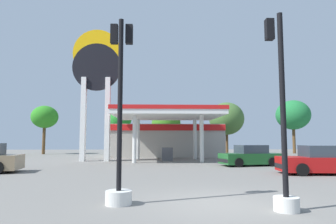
{
  "coord_description": "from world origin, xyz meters",
  "views": [
    {
      "loc": [
        -1.73,
        -8.35,
        1.79
      ],
      "look_at": [
        -0.88,
        14.6,
        3.92
      ],
      "focal_mm": 31.61,
      "sensor_mm": 36.0,
      "label": 1
    }
  ],
  "objects_px": {
    "car_1": "(250,156)",
    "tree_0": "(45,117)",
    "tree_3": "(227,119)",
    "tree_1": "(120,119)",
    "tree_4": "(293,115)",
    "traffic_signal_0": "(120,141)",
    "traffic_signal_1": "(283,145)",
    "tree_2": "(166,124)",
    "station_pole_sign": "(96,77)",
    "car_2": "(321,161)"
  },
  "relations": [
    {
      "from": "tree_1",
      "to": "traffic_signal_1",
      "type": "bearing_deg",
      "value": -75.62
    },
    {
      "from": "station_pole_sign",
      "to": "traffic_signal_0",
      "type": "relative_size",
      "value": 2.12
    },
    {
      "from": "tree_1",
      "to": "tree_2",
      "type": "height_order",
      "value": "tree_1"
    },
    {
      "from": "car_1",
      "to": "tree_0",
      "type": "distance_m",
      "value": 26.44
    },
    {
      "from": "car_1",
      "to": "tree_1",
      "type": "height_order",
      "value": "tree_1"
    },
    {
      "from": "traffic_signal_1",
      "to": "tree_2",
      "type": "height_order",
      "value": "tree_2"
    },
    {
      "from": "tree_3",
      "to": "tree_1",
      "type": "bearing_deg",
      "value": 171.57
    },
    {
      "from": "car_1",
      "to": "traffic_signal_1",
      "type": "relative_size",
      "value": 0.82
    },
    {
      "from": "traffic_signal_1",
      "to": "car_2",
      "type": "bearing_deg",
      "value": 55.61
    },
    {
      "from": "tree_0",
      "to": "tree_4",
      "type": "bearing_deg",
      "value": 1.53
    },
    {
      "from": "traffic_signal_1",
      "to": "tree_2",
      "type": "xyz_separation_m",
      "value": [
        -2.06,
        29.94,
        2.12
      ]
    },
    {
      "from": "car_2",
      "to": "traffic_signal_0",
      "type": "xyz_separation_m",
      "value": [
        -9.51,
        -6.74,
        1.08
      ]
    },
    {
      "from": "station_pole_sign",
      "to": "traffic_signal_0",
      "type": "bearing_deg",
      "value": -76.0
    },
    {
      "from": "traffic_signal_0",
      "to": "tree_0",
      "type": "height_order",
      "value": "tree_0"
    },
    {
      "from": "station_pole_sign",
      "to": "tree_2",
      "type": "relative_size",
      "value": 1.96
    },
    {
      "from": "tree_3",
      "to": "tree_4",
      "type": "xyz_separation_m",
      "value": [
        8.95,
        0.97,
        0.56
      ]
    },
    {
      "from": "station_pole_sign",
      "to": "car_1",
      "type": "distance_m",
      "value": 13.96
    },
    {
      "from": "tree_4",
      "to": "traffic_signal_0",
      "type": "bearing_deg",
      "value": -122.64
    },
    {
      "from": "station_pole_sign",
      "to": "car_2",
      "type": "bearing_deg",
      "value": -35.45
    },
    {
      "from": "station_pole_sign",
      "to": "tree_1",
      "type": "xyz_separation_m",
      "value": [
        0.36,
        13.82,
        -2.58
      ]
    },
    {
      "from": "tree_1",
      "to": "tree_3",
      "type": "bearing_deg",
      "value": -8.43
    },
    {
      "from": "station_pole_sign",
      "to": "traffic_signal_1",
      "type": "height_order",
      "value": "station_pole_sign"
    },
    {
      "from": "tree_3",
      "to": "tree_4",
      "type": "distance_m",
      "value": 9.02
    },
    {
      "from": "car_1",
      "to": "tree_3",
      "type": "relative_size",
      "value": 0.65
    },
    {
      "from": "traffic_signal_1",
      "to": "tree_4",
      "type": "bearing_deg",
      "value": 64.39
    },
    {
      "from": "station_pole_sign",
      "to": "car_1",
      "type": "relative_size",
      "value": 2.67
    },
    {
      "from": "tree_3",
      "to": "tree_2",
      "type": "bearing_deg",
      "value": 174.32
    },
    {
      "from": "car_1",
      "to": "tree_1",
      "type": "xyz_separation_m",
      "value": [
        -11.11,
        18.54,
        3.82
      ]
    },
    {
      "from": "station_pole_sign",
      "to": "tree_4",
      "type": "height_order",
      "value": "station_pole_sign"
    },
    {
      "from": "tree_0",
      "to": "tree_2",
      "type": "bearing_deg",
      "value": 2.4
    },
    {
      "from": "car_2",
      "to": "tree_4",
      "type": "relative_size",
      "value": 0.62
    },
    {
      "from": "station_pole_sign",
      "to": "tree_0",
      "type": "relative_size",
      "value": 1.88
    },
    {
      "from": "traffic_signal_1",
      "to": "tree_1",
      "type": "relative_size",
      "value": 0.86
    },
    {
      "from": "tree_0",
      "to": "tree_1",
      "type": "distance_m",
      "value": 9.24
    },
    {
      "from": "tree_0",
      "to": "tree_4",
      "type": "relative_size",
      "value": 0.86
    },
    {
      "from": "car_1",
      "to": "traffic_signal_1",
      "type": "distance_m",
      "value": 13.07
    },
    {
      "from": "tree_1",
      "to": "tree_4",
      "type": "relative_size",
      "value": 0.86
    },
    {
      "from": "station_pole_sign",
      "to": "tree_3",
      "type": "distance_m",
      "value": 18.41
    },
    {
      "from": "car_1",
      "to": "tree_3",
      "type": "distance_m",
      "value": 17.12
    },
    {
      "from": "car_1",
      "to": "tree_0",
      "type": "xyz_separation_m",
      "value": [
        -20.16,
        16.66,
        3.87
      ]
    },
    {
      "from": "car_1",
      "to": "tree_0",
      "type": "relative_size",
      "value": 0.71
    },
    {
      "from": "station_pole_sign",
      "to": "tree_3",
      "type": "xyz_separation_m",
      "value": [
        13.86,
        11.82,
        -2.66
      ]
    },
    {
      "from": "traffic_signal_0",
      "to": "tree_1",
      "type": "distance_m",
      "value": 30.61
    },
    {
      "from": "traffic_signal_0",
      "to": "tree_2",
      "type": "relative_size",
      "value": 0.92
    },
    {
      "from": "tree_0",
      "to": "station_pole_sign",
      "type": "bearing_deg",
      "value": -53.98
    },
    {
      "from": "station_pole_sign",
      "to": "tree_1",
      "type": "distance_m",
      "value": 14.07
    },
    {
      "from": "traffic_signal_1",
      "to": "tree_2",
      "type": "relative_size",
      "value": 0.9
    },
    {
      "from": "station_pole_sign",
      "to": "traffic_signal_1",
      "type": "relative_size",
      "value": 2.18
    },
    {
      "from": "tree_1",
      "to": "tree_3",
      "type": "height_order",
      "value": "tree_3"
    },
    {
      "from": "car_2",
      "to": "tree_1",
      "type": "distance_m",
      "value": 27.26
    }
  ]
}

